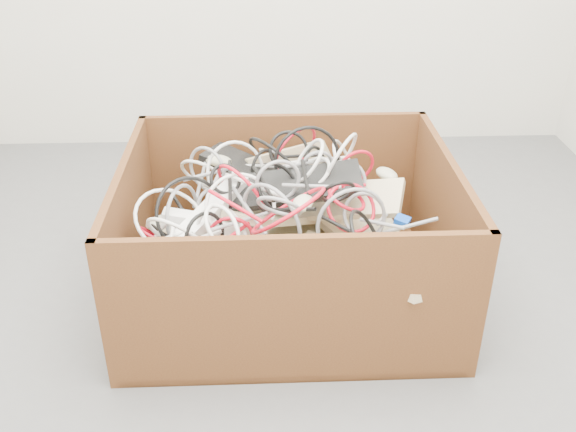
{
  "coord_description": "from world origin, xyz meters",
  "views": [
    {
      "loc": [
        -0.09,
        -1.75,
        1.38
      ],
      "look_at": [
        -0.01,
        0.15,
        0.3
      ],
      "focal_mm": 40.87,
      "sensor_mm": 36.0,
      "label": 1
    }
  ],
  "objects_px": {
    "vga_plug": "(402,220)",
    "cardboard_box": "(284,260)",
    "power_strip_left": "(212,210)",
    "power_strip_right": "(212,225)"
  },
  "relations": [
    {
      "from": "power_strip_left",
      "to": "power_strip_right",
      "type": "height_order",
      "value": "power_strip_left"
    },
    {
      "from": "cardboard_box",
      "to": "power_strip_left",
      "type": "distance_m",
      "value": 0.35
    },
    {
      "from": "vga_plug",
      "to": "cardboard_box",
      "type": "bearing_deg",
      "value": -166.1
    },
    {
      "from": "power_strip_right",
      "to": "cardboard_box",
      "type": "bearing_deg",
      "value": 25.79
    },
    {
      "from": "power_strip_left",
      "to": "vga_plug",
      "type": "relative_size",
      "value": 7.28
    },
    {
      "from": "power_strip_right",
      "to": "vga_plug",
      "type": "relative_size",
      "value": 6.96
    },
    {
      "from": "power_strip_right",
      "to": "vga_plug",
      "type": "bearing_deg",
      "value": 2.2
    },
    {
      "from": "power_strip_right",
      "to": "power_strip_left",
      "type": "bearing_deg",
      "value": 96.46
    },
    {
      "from": "power_strip_right",
      "to": "vga_plug",
      "type": "xyz_separation_m",
      "value": [
        0.6,
        -0.01,
        0.01
      ]
    },
    {
      "from": "cardboard_box",
      "to": "vga_plug",
      "type": "bearing_deg",
      "value": -16.0
    }
  ]
}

